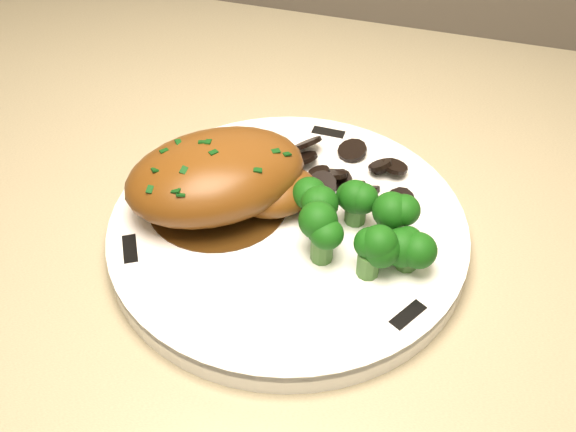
# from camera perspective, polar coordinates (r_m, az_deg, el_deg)

# --- Properties ---
(plate) EXTENTS (0.37, 0.37, 0.02)m
(plate) POSITION_cam_1_polar(r_m,az_deg,el_deg) (0.60, -0.00, -1.36)
(plate) COLOR white
(plate) RESTS_ON counter
(rim_accent_0) EXTENTS (0.03, 0.01, 0.00)m
(rim_accent_0) POSITION_cam_1_polar(r_m,az_deg,el_deg) (0.69, 3.21, 6.59)
(rim_accent_0) COLOR black
(rim_accent_0) RESTS_ON plate
(rim_accent_1) EXTENTS (0.02, 0.03, 0.00)m
(rim_accent_1) POSITION_cam_1_polar(r_m,az_deg,el_deg) (0.59, -12.38, -2.57)
(rim_accent_1) COLOR black
(rim_accent_1) RESTS_ON plate
(rim_accent_2) EXTENTS (0.03, 0.03, 0.00)m
(rim_accent_2) POSITION_cam_1_polar(r_m,az_deg,el_deg) (0.54, 9.45, -7.74)
(rim_accent_2) COLOR black
(rim_accent_2) RESTS_ON plate
(gravy_pool) EXTENTS (0.12, 0.12, 0.00)m
(gravy_pool) POSITION_cam_1_polar(r_m,az_deg,el_deg) (0.61, -5.53, 1.11)
(gravy_pool) COLOR #37200A
(gravy_pool) RESTS_ON plate
(chicken_breast) EXTENTS (0.18, 0.17, 0.06)m
(chicken_breast) POSITION_cam_1_polar(r_m,az_deg,el_deg) (0.59, -5.16, 3.03)
(chicken_breast) COLOR brown
(chicken_breast) RESTS_ON plate
(mushroom_pile) EXTENTS (0.10, 0.07, 0.02)m
(mushroom_pile) POSITION_cam_1_polar(r_m,az_deg,el_deg) (0.63, 5.15, 3.10)
(mushroom_pile) COLOR black
(mushroom_pile) RESTS_ON plate
(broccoli_florets) EXTENTS (0.11, 0.08, 0.04)m
(broccoli_florets) POSITION_cam_1_polar(r_m,az_deg,el_deg) (0.56, 5.73, -0.83)
(broccoli_florets) COLOR #427330
(broccoli_florets) RESTS_ON plate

